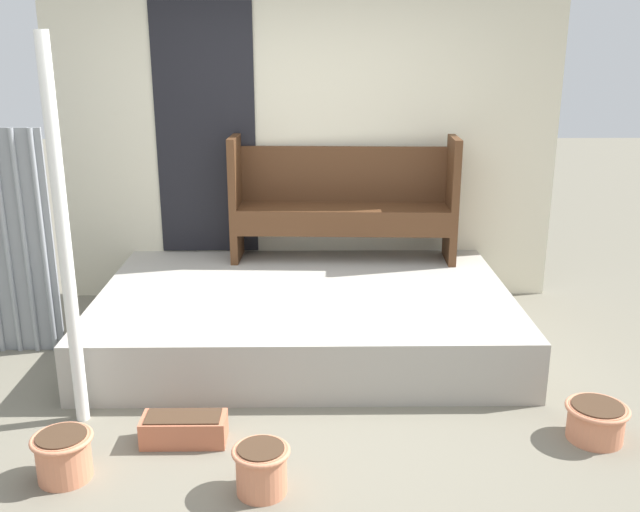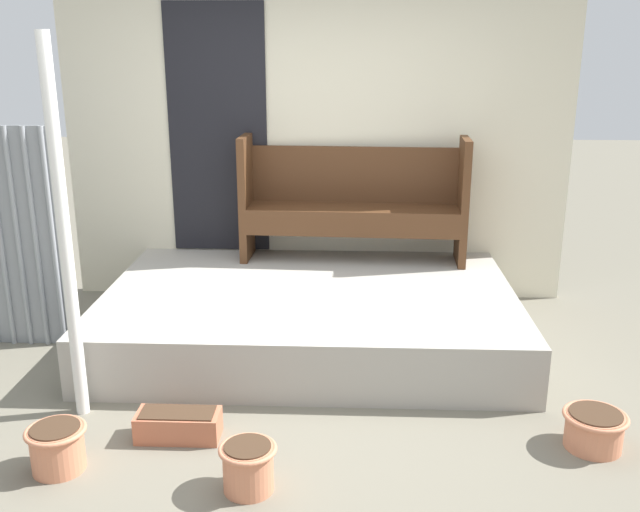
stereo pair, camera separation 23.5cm
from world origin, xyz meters
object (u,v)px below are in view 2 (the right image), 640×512
object	(u,v)px
bench	(353,197)
flower_pot_right	(594,428)
flower_pot_middle	(248,466)
flower_pot_left	(57,446)
planter_box_rect	(178,425)
support_post	(64,236)

from	to	relation	value
bench	flower_pot_right	distance (m)	2.63
bench	flower_pot_middle	xyz separation A→B (m)	(-0.51, -2.59, -0.78)
flower_pot_left	flower_pot_right	size ratio (longest dim) A/B	0.89
bench	planter_box_rect	distance (m)	2.48
support_post	flower_pot_left	xyz separation A→B (m)	(0.09, -0.58, -0.95)
support_post	planter_box_rect	world-z (taller)	support_post
bench	flower_pot_right	world-z (taller)	bench
flower_pot_left	bench	bearing A→B (deg)	58.54
bench	flower_pot_left	size ratio (longest dim) A/B	5.83
planter_box_rect	support_post	bearing A→B (deg)	157.90
support_post	flower_pot_left	world-z (taller)	support_post
support_post	flower_pot_right	distance (m)	3.07
support_post	bench	world-z (taller)	support_post
flower_pot_right	planter_box_rect	distance (m)	2.27
flower_pot_right	planter_box_rect	size ratio (longest dim) A/B	0.75
support_post	planter_box_rect	distance (m)	1.22
support_post	planter_box_rect	xyz separation A→B (m)	(0.64, -0.26, -1.01)
support_post	planter_box_rect	size ratio (longest dim) A/B	4.71
bench	flower_pot_right	bearing A→B (deg)	-56.16
flower_pot_middle	flower_pot_right	distance (m)	1.87
bench	planter_box_rect	world-z (taller)	bench
flower_pot_left	flower_pot_middle	distance (m)	1.01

